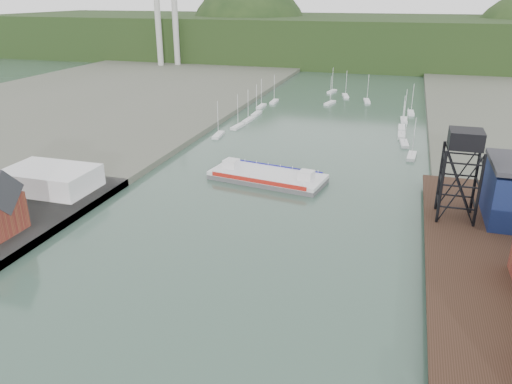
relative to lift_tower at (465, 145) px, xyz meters
The scene contains 7 objects.
east_pier 19.03m from the lift_tower, 81.25° to the right, with size 14.00×70.00×2.45m.
white_shed 80.28m from the lift_tower, behind, with size 18.00×12.00×4.50m, color silver.
lift_tower is the anchor object (origin of this frame).
marina_sailboats 89.04m from the lift_tower, 113.46° to the left, with size 57.71×92.65×0.90m.
smokestacks 224.80m from the lift_tower, 128.94° to the left, with size 11.20×8.20×60.00m.
distant_hills 246.51m from the lift_tower, 99.10° to the left, with size 500.00×120.00×80.00m.
chain_ferry 43.46m from the lift_tower, 160.19° to the left, with size 26.98×14.17×3.70m.
Camera 1 is at (24.58, -30.14, 39.52)m, focal length 35.00 mm.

